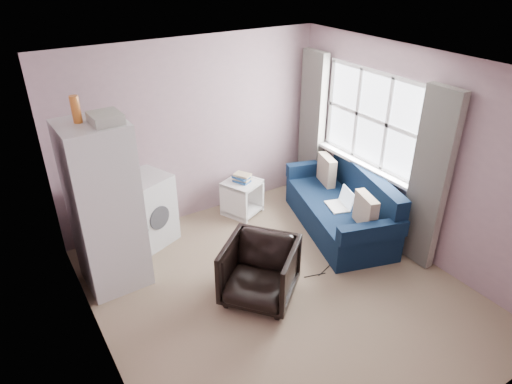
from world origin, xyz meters
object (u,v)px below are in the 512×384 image
at_px(washing_machine, 141,209).
at_px(sofa, 343,208).
at_px(armchair, 260,269).
at_px(fridge, 105,206).
at_px(side_table, 242,195).

distance_m(washing_machine, sofa, 2.69).
height_order(armchair, fridge, fridge).
height_order(washing_machine, side_table, washing_machine).
bearing_deg(sofa, fridge, -174.21).
relative_size(side_table, sofa, 0.30).
relative_size(fridge, sofa, 1.05).
bearing_deg(fridge, sofa, -12.87).
height_order(side_table, sofa, sofa).
bearing_deg(fridge, side_table, 12.31).
xyz_separation_m(washing_machine, sofa, (2.42, -1.15, -0.17)).
relative_size(washing_machine, sofa, 0.45).
distance_m(fridge, side_table, 2.19).
bearing_deg(armchair, washing_machine, 161.94).
relative_size(armchair, washing_machine, 0.82).
bearing_deg(fridge, armchair, -44.79).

